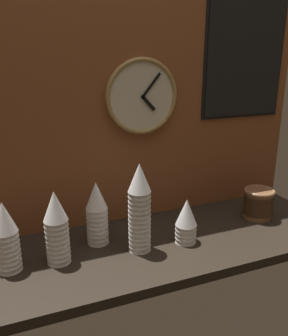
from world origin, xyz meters
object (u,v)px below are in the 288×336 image
cup_stack_center_left (97,213)px  menu_board (245,60)px  cup_stack_center (139,208)px  wall_clock (142,97)px  cup_stack_far_left (6,237)px  cup_stack_left (56,228)px  bowl_stack_far_right (258,203)px  cup_stack_center_right (186,221)px

cup_stack_center_left → menu_board: (78.32, 16.61, 57.96)cm
cup_stack_center → menu_board: (64.35, 28.08, 53.21)cm
cup_stack_center → wall_clock: bearing=66.4°
cup_stack_far_left → cup_stack_left: 17.40cm
cup_stack_center_left → bowl_stack_far_right: cup_stack_center_left is taller
cup_stack_far_left → wall_clock: 77.81cm
cup_stack_far_left → wall_clock: wall_clock is taller
cup_stack_center → menu_board: bearing=23.6°
cup_stack_center_left → cup_stack_far_left: bearing=-168.6°
cup_stack_center_left → bowl_stack_far_right: (76.22, -5.47, -5.74)cm
cup_stack_left → menu_board: 114.06cm
cup_stack_far_left → wall_clock: bearing=20.6°
wall_clock → menu_board: size_ratio=0.61×
bowl_stack_far_right → wall_clock: (-50.36, 21.19, 49.18)cm
menu_board → wall_clock: bearing=-179.0°
bowl_stack_far_right → cup_stack_center_right: bearing=-170.1°
cup_stack_center → bowl_stack_far_right: size_ratio=2.53×
menu_board → cup_stack_center_left: bearing=-168.0°
cup_stack_center → bowl_stack_far_right: 63.41cm
cup_stack_left → wall_clock: size_ratio=0.87×
cup_stack_center_right → cup_stack_center: 21.67cm
cup_stack_left → bowl_stack_far_right: (93.47, 2.92, -6.69)cm
cup_stack_far_left → menu_board: 129.07cm
cup_stack_far_left → cup_stack_center_left: 35.27cm
cup_stack_left → bowl_stack_far_right: size_ratio=1.99×
cup_stack_center → wall_clock: (11.89, 27.19, 38.68)cm
cup_stack_center_right → bowl_stack_far_right: 43.07cm
bowl_stack_far_right → menu_board: bearing=84.6°
wall_clock → menu_board: (52.46, 0.89, 14.53)cm
bowl_stack_far_right → cup_stack_far_left: bearing=-179.2°
cup_stack_center_right → cup_stack_center: bearing=176.1°
cup_stack_far_left → cup_stack_center: size_ratio=0.74×
bowl_stack_far_right → wall_clock: size_ratio=0.44×
cup_stack_center_right → cup_stack_center_left: bearing=159.2°
cup_stack_far_left → cup_stack_center_left: size_ratio=1.00×
cup_stack_center_right → bowl_stack_far_right: (42.39, 7.37, -1.94)cm
cup_stack_center_right → cup_stack_left: bearing=175.0°
cup_stack_center_right → wall_clock: bearing=105.6°
cup_stack_center_left → menu_board: menu_board is taller
cup_stack_center_left → wall_clock: (25.86, 15.72, 43.44)cm
menu_board → cup_stack_center_right: bearing=-146.5°
cup_stack_left → cup_stack_center: bearing=-5.6°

